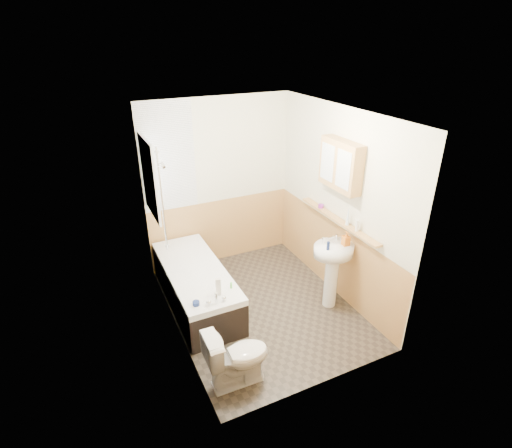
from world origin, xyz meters
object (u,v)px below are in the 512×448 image
(pine_shelf, at_px, (338,220))
(toilet, at_px, (237,357))
(bathtub, at_px, (196,285))
(sink, at_px, (333,263))
(medicine_cabinet, at_px, (341,165))

(pine_shelf, bearing_deg, toilet, -153.51)
(bathtub, bearing_deg, sink, -26.51)
(pine_shelf, xyz_separation_m, medicine_cabinet, (-0.03, 0.02, 0.73))
(toilet, height_order, sink, sink)
(toilet, distance_m, sink, 1.76)
(toilet, bearing_deg, sink, -65.95)
(bathtub, xyz_separation_m, toilet, (-0.03, -1.45, 0.04))
(medicine_cabinet, bearing_deg, bathtub, 162.97)
(sink, bearing_deg, toilet, -153.86)
(sink, relative_size, medicine_cabinet, 1.52)
(sink, height_order, pine_shelf, pine_shelf)
(bathtub, relative_size, medicine_cabinet, 2.71)
(bathtub, height_order, pine_shelf, pine_shelf)
(toilet, xyz_separation_m, pine_shelf, (1.80, 0.90, 0.78))
(toilet, distance_m, pine_shelf, 2.16)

